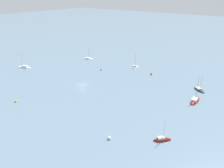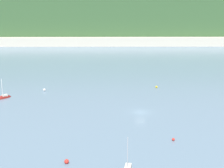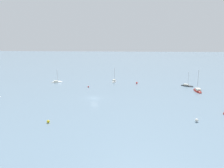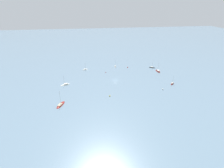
{
  "view_description": "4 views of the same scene",
  "coord_description": "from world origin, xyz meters",
  "px_view_note": "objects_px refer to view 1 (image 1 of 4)",
  "views": [
    {
      "loc": [
        -58.88,
        56.84,
        35.44
      ],
      "look_at": [
        -11.14,
        -4.99,
        1.67
      ],
      "focal_mm": 35.0,
      "sensor_mm": 36.0,
      "label": 1
    },
    {
      "loc": [
        -8.39,
        -79.57,
        29.18
      ],
      "look_at": [
        -7.57,
        17.25,
        3.39
      ],
      "focal_mm": 50.0,
      "sensor_mm": 36.0,
      "label": 2
    },
    {
      "loc": [
        -12.43,
        75.83,
        21.11
      ],
      "look_at": [
        -5.36,
        -15.41,
        2.17
      ],
      "focal_mm": 35.0,
      "sensor_mm": 36.0,
      "label": 3
    },
    {
      "loc": [
        21.98,
        123.25,
        56.04
      ],
      "look_at": [
        3.97,
        8.21,
        1.03
      ],
      "focal_mm": 28.0,
      "sensor_mm": 36.0,
      "label": 4
    }
  ],
  "objects_px": {
    "mooring_buoy_1": "(101,70)",
    "mooring_buoy_2": "(16,101)",
    "sailboat_4": "(162,140)",
    "mooring_buoy_3": "(151,74)",
    "sailboat_5": "(199,90)",
    "sailboat_2": "(24,67)",
    "mooring_buoy_0": "(109,138)",
    "sailboat_6": "(195,101)",
    "sailboat_1": "(135,67)",
    "sailboat_3": "(88,59)"
  },
  "relations": [
    {
      "from": "mooring_buoy_1",
      "to": "mooring_buoy_2",
      "type": "height_order",
      "value": "mooring_buoy_2"
    },
    {
      "from": "sailboat_4",
      "to": "mooring_buoy_1",
      "type": "distance_m",
      "value": 55.9
    },
    {
      "from": "sailboat_4",
      "to": "mooring_buoy_1",
      "type": "relative_size",
      "value": 11.78
    },
    {
      "from": "mooring_buoy_3",
      "to": "mooring_buoy_2",
      "type": "bearing_deg",
      "value": 64.87
    },
    {
      "from": "sailboat_5",
      "to": "mooring_buoy_1",
      "type": "height_order",
      "value": "sailboat_5"
    },
    {
      "from": "sailboat_5",
      "to": "mooring_buoy_2",
      "type": "height_order",
      "value": "sailboat_5"
    },
    {
      "from": "sailboat_2",
      "to": "mooring_buoy_0",
      "type": "bearing_deg",
      "value": 141.92
    },
    {
      "from": "sailboat_5",
      "to": "sailboat_6",
      "type": "relative_size",
      "value": 0.74
    },
    {
      "from": "sailboat_4",
      "to": "sailboat_1",
      "type": "bearing_deg",
      "value": 85.05
    },
    {
      "from": "sailboat_2",
      "to": "sailboat_4",
      "type": "xyz_separation_m",
      "value": [
        -79.53,
        10.67,
        -0.02
      ]
    },
    {
      "from": "sailboat_4",
      "to": "sailboat_3",
      "type": "bearing_deg",
      "value": 103.41
    },
    {
      "from": "mooring_buoy_0",
      "to": "mooring_buoy_1",
      "type": "distance_m",
      "value": 52.55
    },
    {
      "from": "sailboat_4",
      "to": "sailboat_6",
      "type": "bearing_deg",
      "value": 46.94
    },
    {
      "from": "mooring_buoy_1",
      "to": "mooring_buoy_2",
      "type": "xyz_separation_m",
      "value": [
        2.56,
        42.29,
        0.07
      ]
    },
    {
      "from": "sailboat_5",
      "to": "mooring_buoy_2",
      "type": "xyz_separation_m",
      "value": [
        46.98,
        48.06,
        0.29
      ]
    },
    {
      "from": "mooring_buoy_1",
      "to": "sailboat_4",
      "type": "bearing_deg",
      "value": 146.53
    },
    {
      "from": "sailboat_1",
      "to": "sailboat_6",
      "type": "height_order",
      "value": "sailboat_6"
    },
    {
      "from": "mooring_buoy_1",
      "to": "sailboat_3",
      "type": "bearing_deg",
      "value": -29.47
    },
    {
      "from": "sailboat_2",
      "to": "mooring_buoy_0",
      "type": "relative_size",
      "value": 9.22
    },
    {
      "from": "sailboat_6",
      "to": "sailboat_4",
      "type": "bearing_deg",
      "value": 179.29
    },
    {
      "from": "sailboat_2",
      "to": "sailboat_6",
      "type": "xyz_separation_m",
      "value": [
        -79.01,
        -15.96,
        0.01
      ]
    },
    {
      "from": "sailboat_6",
      "to": "sailboat_5",
      "type": "bearing_deg",
      "value": 7.77
    },
    {
      "from": "sailboat_6",
      "to": "mooring_buoy_2",
      "type": "height_order",
      "value": "sailboat_6"
    },
    {
      "from": "mooring_buoy_3",
      "to": "mooring_buoy_0",
      "type": "bearing_deg",
      "value": 105.97
    },
    {
      "from": "sailboat_2",
      "to": "sailboat_5",
      "type": "relative_size",
      "value": 1.13
    },
    {
      "from": "sailboat_4",
      "to": "sailboat_5",
      "type": "distance_m",
      "value": 36.66
    },
    {
      "from": "sailboat_1",
      "to": "mooring_buoy_0",
      "type": "bearing_deg",
      "value": -143.11
    },
    {
      "from": "mooring_buoy_0",
      "to": "mooring_buoy_2",
      "type": "height_order",
      "value": "mooring_buoy_0"
    },
    {
      "from": "sailboat_2",
      "to": "mooring_buoy_0",
      "type": "height_order",
      "value": "sailboat_2"
    },
    {
      "from": "sailboat_6",
      "to": "mooring_buoy_3",
      "type": "relative_size",
      "value": 11.44
    },
    {
      "from": "sailboat_4",
      "to": "mooring_buoy_3",
      "type": "height_order",
      "value": "sailboat_4"
    },
    {
      "from": "sailboat_4",
      "to": "mooring_buoy_1",
      "type": "height_order",
      "value": "sailboat_4"
    },
    {
      "from": "sailboat_1",
      "to": "sailboat_3",
      "type": "xyz_separation_m",
      "value": [
        28.25,
        3.27,
        -0.05
      ]
    },
    {
      "from": "sailboat_1",
      "to": "mooring_buoy_0",
      "type": "relative_size",
      "value": 8.9
    },
    {
      "from": "sailboat_6",
      "to": "mooring_buoy_1",
      "type": "height_order",
      "value": "sailboat_6"
    },
    {
      "from": "sailboat_1",
      "to": "sailboat_4",
      "type": "bearing_deg",
      "value": -129.54
    },
    {
      "from": "sailboat_5",
      "to": "mooring_buoy_1",
      "type": "relative_size",
      "value": 11.75
    },
    {
      "from": "mooring_buoy_1",
      "to": "mooring_buoy_3",
      "type": "relative_size",
      "value": 0.72
    },
    {
      "from": "sailboat_4",
      "to": "sailboat_6",
      "type": "height_order",
      "value": "sailboat_6"
    },
    {
      "from": "sailboat_2",
      "to": "mooring_buoy_1",
      "type": "height_order",
      "value": "sailboat_2"
    },
    {
      "from": "sailboat_1",
      "to": "sailboat_2",
      "type": "height_order",
      "value": "sailboat_2"
    },
    {
      "from": "sailboat_5",
      "to": "mooring_buoy_1",
      "type": "bearing_deg",
      "value": -137.47
    },
    {
      "from": "sailboat_1",
      "to": "sailboat_5",
      "type": "distance_m",
      "value": 34.56
    },
    {
      "from": "sailboat_3",
      "to": "sailboat_1",
      "type": "bearing_deg",
      "value": -18.8
    },
    {
      "from": "mooring_buoy_0",
      "to": "mooring_buoy_2",
      "type": "relative_size",
      "value": 1.18
    },
    {
      "from": "sailboat_6",
      "to": "mooring_buoy_3",
      "type": "bearing_deg",
      "value": 58.57
    },
    {
      "from": "sailboat_3",
      "to": "sailboat_6",
      "type": "xyz_separation_m",
      "value": [
        -63.69,
        14.14,
        0.03
      ]
    },
    {
      "from": "mooring_buoy_0",
      "to": "sailboat_3",
      "type": "bearing_deg",
      "value": -42.42
    },
    {
      "from": "sailboat_6",
      "to": "sailboat_3",
      "type": "bearing_deg",
      "value": 75.64
    },
    {
      "from": "sailboat_5",
      "to": "sailboat_6",
      "type": "distance_m",
      "value": 10.12
    }
  ]
}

